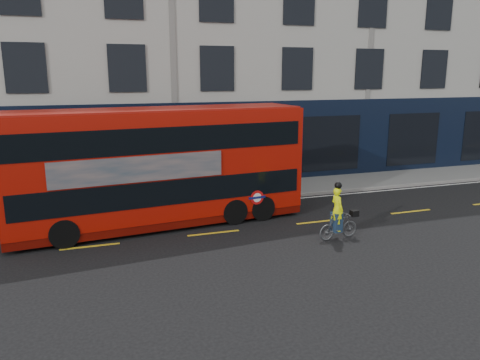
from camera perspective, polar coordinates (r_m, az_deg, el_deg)
name	(u,v)px	position (r m, az deg, el deg)	size (l,w,h in m)	color
ground	(226,248)	(14.62, -1.69, -8.34)	(120.00, 120.00, 0.00)	black
pavement	(184,196)	(20.62, -6.89, -1.91)	(60.00, 3.00, 0.12)	slate
kerb	(191,204)	(19.20, -5.99, -2.99)	(60.00, 0.12, 0.13)	gray
building_terrace	(155,31)	(26.39, -10.31, 17.47)	(50.00, 10.07, 15.00)	#A4A39B
road_edge_line	(193,208)	(18.93, -5.79, -3.40)	(58.00, 0.10, 0.01)	silver
lane_dashes	(214,233)	(15.97, -3.25, -6.47)	(58.00, 0.12, 0.01)	yellow
bus	(160,166)	(16.58, -9.69, 1.66)	(10.42, 3.32, 4.13)	#AB1006
cyclist	(338,220)	(15.53, 11.87, -4.81)	(1.48, 0.57, 1.93)	#4C4E51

